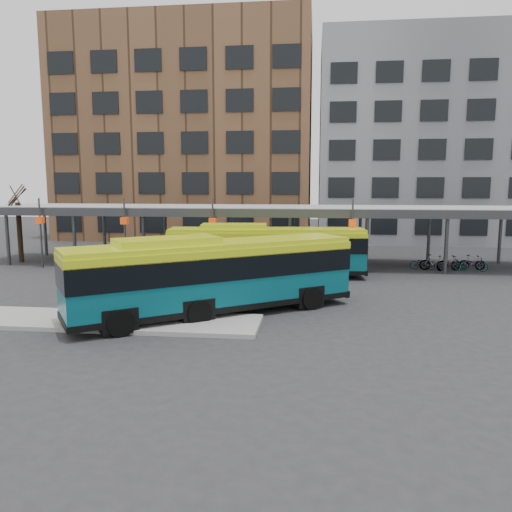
{
  "coord_description": "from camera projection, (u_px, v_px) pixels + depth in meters",
  "views": [
    {
      "loc": [
        3.67,
        -22.3,
        5.77
      ],
      "look_at": [
        0.44,
        4.76,
        1.8
      ],
      "focal_mm": 35.0,
      "sensor_mm": 36.0,
      "label": 1
    }
  ],
  "objects": [
    {
      "name": "tree",
      "position": [
        19.0,
        229.0,
        36.73
      ],
      "size": [
        1.64,
        1.64,
        5.6
      ],
      "color": "black",
      "rests_on": "ground"
    },
    {
      "name": "bus_rear",
      "position": [
        266.0,
        250.0,
        30.84
      ],
      "size": [
        12.2,
        3.79,
        3.31
      ],
      "rotation": [
        0.0,
        0.0,
        0.1
      ],
      "color": "#08505D",
      "rests_on": "ground"
    },
    {
      "name": "bike_rack",
      "position": [
        451.0,
        263.0,
        33.31
      ],
      "size": [
        4.96,
        1.32,
        1.08
      ],
      "color": "slate",
      "rests_on": "ground"
    },
    {
      "name": "pedestrian",
      "position": [
        121.0,
        308.0,
        19.34
      ],
      "size": [
        0.38,
        0.62,
        1.6
      ],
      "rotation": [
        0.0,
        0.0,
        1.57
      ],
      "color": "black",
      "rests_on": "boarding_island"
    },
    {
      "name": "bus_front",
      "position": [
        214.0,
        274.0,
        21.91
      ],
      "size": [
        12.08,
        9.59,
        3.54
      ],
      "rotation": [
        0.0,
        0.0,
        0.61
      ],
      "color": "#08505D",
      "rests_on": "ground"
    },
    {
      "name": "ground",
      "position": [
        234.0,
        309.0,
        23.18
      ],
      "size": [
        120.0,
        120.0,
        0.0
      ],
      "primitive_type": "plane",
      "color": "#28282B",
      "rests_on": "ground"
    },
    {
      "name": "building_brick",
      "position": [
        190.0,
        135.0,
        54.21
      ],
      "size": [
        26.0,
        14.0,
        22.0
      ],
      "primitive_type": "cube",
      "color": "brown",
      "rests_on": "ground"
    },
    {
      "name": "canopy",
      "position": [
        263.0,
        210.0,
        35.27
      ],
      "size": [
        40.0,
        6.53,
        4.8
      ],
      "color": "#999B9E",
      "rests_on": "ground"
    },
    {
      "name": "boarding_island",
      "position": [
        93.0,
        320.0,
        20.86
      ],
      "size": [
        14.0,
        3.0,
        0.18
      ],
      "primitive_type": "cube",
      "color": "gray",
      "rests_on": "ground"
    },
    {
      "name": "building_grey",
      "position": [
        437.0,
        142.0,
        51.3
      ],
      "size": [
        24.0,
        14.0,
        20.0
      ],
      "primitive_type": "cube",
      "color": "slate",
      "rests_on": "ground"
    }
  ]
}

